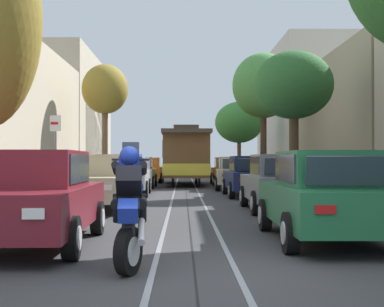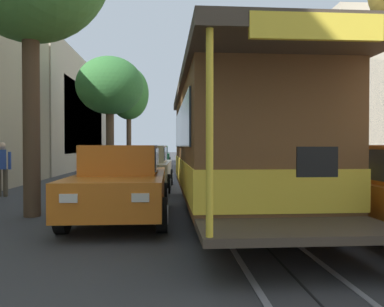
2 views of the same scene
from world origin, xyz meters
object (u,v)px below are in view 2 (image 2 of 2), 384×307
object	(u,v)px
parked_car_beige_fourth_right	(145,167)
street_tree_kerb_right_second	(110,87)
parked_car_green_near_right	(158,155)
parked_car_silver_mid_left	(252,162)
pedestrian_on_left_pavement	(2,166)
parked_car_beige_second_left	(230,158)
street_tree_kerb_right_near	(129,94)
cable_car_trolley	(233,142)
parked_car_white_fourth_left	(298,170)
motorcycle_with_rider	(196,154)
street_tree_kerb_left_near	(242,112)
parked_car_navy_mid_right	(149,161)
parked_car_grey_second_right	(152,158)
parked_car_orange_fifth_right	(122,181)
parked_car_maroon_near_left	(219,155)
street_sign_post	(258,143)

from	to	relation	value
parked_car_beige_fourth_right	street_tree_kerb_right_second	xyz separation A→B (m)	(1.94, -4.39, 3.60)
parked_car_green_near_right	parked_car_silver_mid_left	bearing A→B (deg)	111.33
pedestrian_on_left_pavement	parked_car_green_near_right	bearing A→B (deg)	-103.16
parked_car_beige_second_left	street_tree_kerb_right_near	xyz separation A→B (m)	(7.09, -4.90, 4.76)
parked_car_green_near_right	cable_car_trolley	world-z (taller)	cable_car_trolley
parked_car_white_fourth_left	motorcycle_with_rider	world-z (taller)	motorcycle_with_rider
parked_car_white_fourth_left	pedestrian_on_left_pavement	xyz separation A→B (m)	(9.19, -0.41, 0.15)
motorcycle_with_rider	pedestrian_on_left_pavement	world-z (taller)	pedestrian_on_left_pavement
street_tree_kerb_right_near	street_tree_kerb_left_near	bearing A→B (deg)	177.73
street_tree_kerb_left_near	street_tree_kerb_right_near	bearing A→B (deg)	-2.27
parked_car_navy_mid_right	motorcycle_with_rider	xyz separation A→B (m)	(-3.36, -13.78, 0.08)
parked_car_beige_second_left	cable_car_trolley	world-z (taller)	cable_car_trolley
parked_car_beige_fourth_right	parked_car_green_near_right	bearing A→B (deg)	-90.04
parked_car_grey_second_right	street_tree_kerb_left_near	world-z (taller)	street_tree_kerb_left_near
parked_car_orange_fifth_right	street_tree_kerb_right_second	xyz separation A→B (m)	(1.80, -9.90, 3.60)
parked_car_silver_mid_left	parked_car_maroon_near_left	bearing A→B (deg)	-90.66
street_tree_kerb_right_second	pedestrian_on_left_pavement	distance (m)	7.46
street_tree_kerb_right_second	parked_car_navy_mid_right	bearing A→B (deg)	-162.71
parked_car_grey_second_right	motorcycle_with_rider	size ratio (longest dim) A/B	2.31
parked_car_white_fourth_left	street_sign_post	xyz separation A→B (m)	(-1.50, -11.57, 0.97)
parked_car_silver_mid_left	parked_car_navy_mid_right	size ratio (longest dim) A/B	1.00
parked_car_silver_mid_left	pedestrian_on_left_pavement	bearing A→B (deg)	32.79
parked_car_silver_mid_left	parked_car_grey_second_right	world-z (taller)	same
parked_car_maroon_near_left	parked_car_beige_fourth_right	size ratio (longest dim) A/B	0.99
street_tree_kerb_right_near	pedestrian_on_left_pavement	distance (m)	17.84
cable_car_trolley	street_sign_post	distance (m)	14.90
parked_car_beige_second_left	parked_car_beige_fourth_right	distance (m)	11.49
street_tree_kerb_left_near	cable_car_trolley	distance (m)	20.52
parked_car_white_fourth_left	parked_car_navy_mid_right	xyz separation A→B (m)	(5.05, -7.17, 0.00)
parked_car_white_fourth_left	pedestrian_on_left_pavement	size ratio (longest dim) A/B	2.59
parked_car_silver_mid_left	pedestrian_on_left_pavement	xyz separation A→B (m)	(9.12, 5.88, 0.15)
street_tree_kerb_right_second	pedestrian_on_left_pavement	bearing A→B (deg)	69.40
parked_car_beige_fourth_right	pedestrian_on_left_pavement	xyz separation A→B (m)	(4.27, 1.80, 0.15)
parked_car_beige_fourth_right	street_tree_kerb_right_near	xyz separation A→B (m)	(2.21, -15.30, 4.76)
parked_car_silver_mid_left	parked_car_beige_second_left	bearing A→B (deg)	-90.19
parked_car_maroon_near_left	parked_car_green_near_right	distance (m)	5.02
motorcycle_with_rider	pedestrian_on_left_pavement	size ratio (longest dim) A/B	1.12
street_tree_kerb_right_near	pedestrian_on_left_pavement	size ratio (longest dim) A/B	4.53
parked_car_white_fourth_left	motorcycle_with_rider	xyz separation A→B (m)	(1.69, -20.95, 0.08)
parked_car_navy_mid_right	street_tree_kerb_left_near	size ratio (longest dim) A/B	0.68
parked_car_green_near_right	parked_car_grey_second_right	bearing A→B (deg)	87.63
parked_car_orange_fifth_right	street_sign_post	xyz separation A→B (m)	(-6.55, -14.87, 0.97)
parked_car_maroon_near_left	parked_car_beige_second_left	xyz separation A→B (m)	(0.13, 6.51, 0.00)
parked_car_silver_mid_left	parked_car_orange_fifth_right	world-z (taller)	same
street_sign_post	street_tree_kerb_left_near	bearing A→B (deg)	-91.44
parked_car_navy_mid_right	parked_car_orange_fifth_right	world-z (taller)	same
parked_car_green_near_right	motorcycle_with_rider	xyz separation A→B (m)	(-3.22, -2.24, 0.08)
parked_car_beige_fourth_right	motorcycle_with_rider	world-z (taller)	motorcycle_with_rider
parked_car_beige_second_left	motorcycle_with_rider	size ratio (longest dim) A/B	2.33
parked_car_green_near_right	cable_car_trolley	distance (m)	21.62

